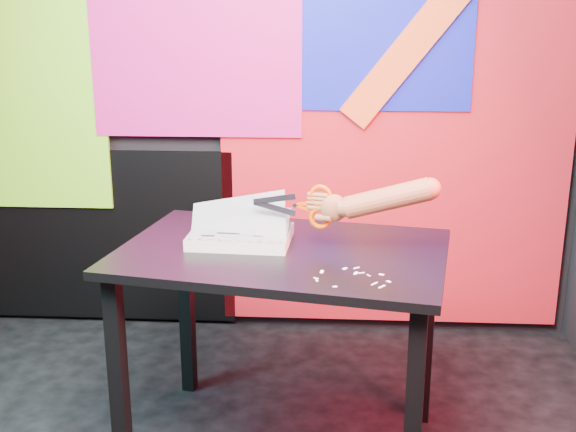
{
  "coord_description": "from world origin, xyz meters",
  "views": [
    {
      "loc": [
        0.36,
        -1.8,
        1.53
      ],
      "look_at": [
        0.23,
        0.44,
        0.87
      ],
      "focal_mm": 45.0,
      "sensor_mm": 36.0,
      "label": 1
    }
  ],
  "objects": [
    {
      "name": "room",
      "position": [
        0.0,
        0.0,
        1.35
      ],
      "size": [
        3.01,
        3.01,
        2.71
      ],
      "color": "black",
      "rests_on": "ground"
    },
    {
      "name": "backdrop",
      "position": [
        0.06,
        1.46,
        0.96
      ],
      "size": [
        2.88,
        0.05,
        2.08
      ],
      "color": "red",
      "rests_on": "ground"
    },
    {
      "name": "work_table",
      "position": [
        0.21,
        0.46,
        0.65
      ],
      "size": [
        1.18,
        0.9,
        0.75
      ],
      "rotation": [
        0.0,
        0.0,
        -0.18
      ],
      "color": "black",
      "rests_on": "ground"
    },
    {
      "name": "printout_stack",
      "position": [
        0.06,
        0.52,
        0.77
      ],
      "size": [
        0.36,
        0.27,
        0.18
      ],
      "rotation": [
        0.0,
        0.0,
        -0.06
      ],
      "color": "silver",
      "rests_on": "work_table"
    },
    {
      "name": "scissors",
      "position": [
        0.31,
        0.49,
        0.89
      ],
      "size": [
        0.27,
        0.07,
        0.15
      ],
      "rotation": [
        0.0,
        0.0,
        -0.22
      ],
      "color": "#A9AAB6",
      "rests_on": "printout_stack"
    },
    {
      "name": "hand_forearm",
      "position": [
        0.52,
        0.44,
        0.93
      ],
      "size": [
        0.41,
        0.14,
        0.17
      ],
      "rotation": [
        0.0,
        0.0,
        -0.22
      ],
      "color": "brown",
      "rests_on": "work_table"
    },
    {
      "name": "paper_clippings",
      "position": [
        0.44,
        0.22,
        0.75
      ],
      "size": [
        0.23,
        0.17,
        0.0
      ],
      "color": "white",
      "rests_on": "work_table"
    }
  ]
}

